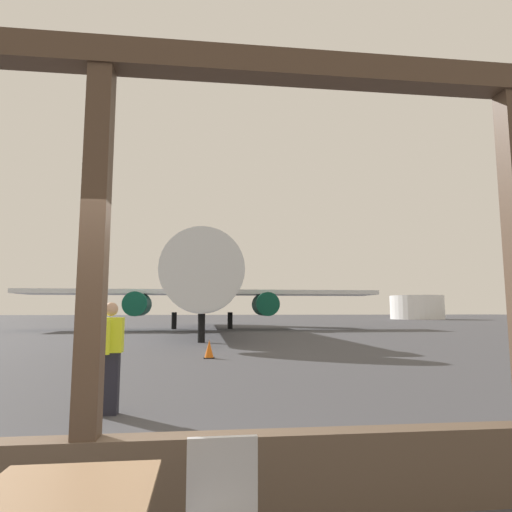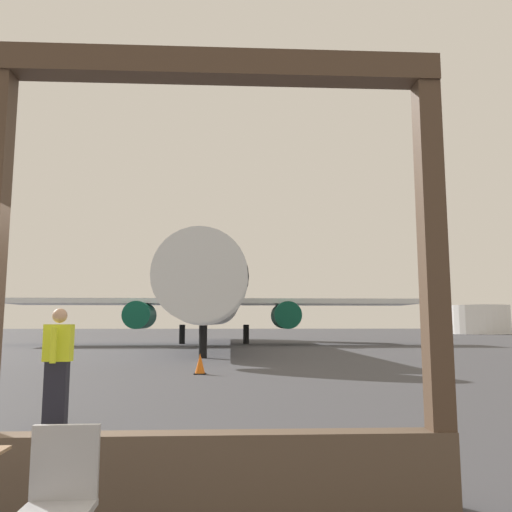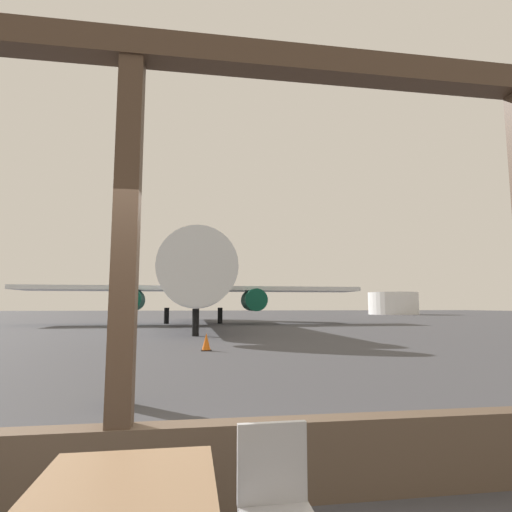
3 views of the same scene
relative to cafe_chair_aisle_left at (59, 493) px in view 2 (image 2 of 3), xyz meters
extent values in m
plane|color=#424247|center=(-1.01, 41.14, -0.53)|extent=(220.00, 220.00, 0.00)
cube|color=#4C3828|center=(-1.01, 1.14, 3.26)|extent=(7.71, 0.24, 0.24)
cube|color=#4C3828|center=(2.75, 1.14, 1.30)|extent=(0.20, 0.20, 3.67)
cube|color=#B2B2B7|center=(0.00, 0.10, 0.15)|extent=(0.40, 0.05, 0.44)
cylinder|color=silver|center=(-0.21, 34.20, 2.86)|extent=(3.93, 30.34, 3.93)
cone|color=silver|center=(-0.21, 17.73, 2.86)|extent=(3.73, 2.60, 3.73)
cylinder|color=black|center=(-0.21, 19.63, 3.01)|extent=(4.01, 0.90, 4.01)
cube|color=silver|center=(-8.06, 34.97, 2.56)|extent=(13.74, 4.20, 0.36)
cube|color=silver|center=(7.64, 34.97, 2.56)|extent=(13.74, 4.20, 0.36)
cylinder|color=#0C4C38|center=(-5.37, 33.57, 1.56)|extent=(1.90, 3.20, 1.90)
cylinder|color=#0C4C38|center=(4.96, 33.57, 1.56)|extent=(1.90, 3.20, 1.90)
cube|color=#0C4C38|center=(-0.21, 47.87, 7.23)|extent=(0.36, 4.40, 5.20)
cylinder|color=black|center=(-0.21, 19.93, 0.19)|extent=(0.36, 0.36, 1.43)
cylinder|color=black|center=(-2.61, 35.97, 0.19)|extent=(0.44, 0.44, 1.43)
cylinder|color=black|center=(2.19, 35.97, 0.19)|extent=(0.44, 0.44, 1.43)
cube|color=black|center=(-1.59, 4.77, -0.06)|extent=(0.32, 0.20, 0.95)
cube|color=yellow|center=(-1.59, 4.77, 0.69)|extent=(0.40, 0.22, 0.55)
sphere|color=tan|center=(-1.59, 4.77, 1.10)|extent=(0.22, 0.22, 0.22)
cylinder|color=yellow|center=(-1.58, 4.53, 0.67)|extent=(0.09, 0.09, 0.52)
cylinder|color=yellow|center=(-1.59, 5.01, 0.67)|extent=(0.09, 0.09, 0.52)
cone|color=orange|center=(0.09, 12.66, -0.22)|extent=(0.32, 0.32, 0.62)
cube|color=black|center=(0.09, 12.66, -0.52)|extent=(0.36, 0.36, 0.03)
cylinder|color=white|center=(37.65, 72.09, 1.56)|extent=(9.22, 9.22, 4.18)
camera|label=1|loc=(-0.12, -2.51, 1.08)|focal=30.76mm
camera|label=2|loc=(0.99, -3.20, 0.98)|focal=36.11mm
camera|label=3|loc=(-0.47, -2.33, 1.03)|focal=29.08mm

